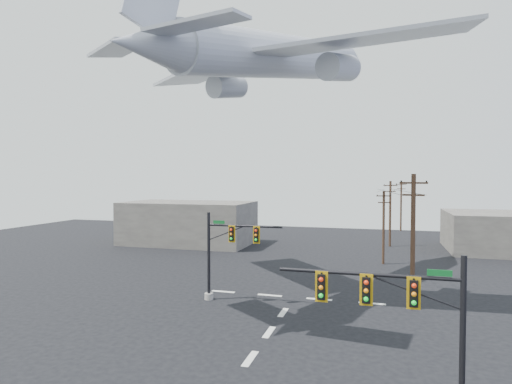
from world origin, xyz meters
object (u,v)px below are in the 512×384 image
(signal_mast_near, at_px, (412,325))
(airliner, at_px, (279,57))
(utility_pole_d, at_px, (401,205))
(signal_mast_far, at_px, (224,254))
(utility_pole_b, at_px, (384,226))
(utility_pole_a, at_px, (413,239))
(utility_pole_c, at_px, (390,212))

(signal_mast_near, distance_m, airliner, 25.99)
(signal_mast_near, distance_m, utility_pole_d, 62.62)
(signal_mast_far, height_order, utility_pole_b, utility_pole_b)
(utility_pole_a, distance_m, airliner, 18.34)
(signal_mast_near, bearing_deg, utility_pole_b, 91.50)
(utility_pole_b, distance_m, airliner, 22.14)
(signal_mast_far, xyz_separation_m, utility_pole_c, (12.91, 30.78, 1.08))
(utility_pole_c, relative_size, airliner, 0.28)
(utility_pole_c, bearing_deg, utility_pole_d, 75.03)
(utility_pole_b, relative_size, airliner, 0.25)
(utility_pole_a, bearing_deg, signal_mast_near, -77.89)
(signal_mast_near, relative_size, signal_mast_far, 1.09)
(signal_mast_far, xyz_separation_m, airliner, (3.18, 4.93, 16.09))
(signal_mast_far, bearing_deg, signal_mast_near, -45.99)
(signal_mast_near, bearing_deg, utility_pole_d, 87.80)
(signal_mast_far, bearing_deg, utility_pole_c, 67.25)
(signal_mast_near, height_order, utility_pole_b, utility_pole_b)
(utility_pole_d, xyz_separation_m, airliner, (-11.99, -44.43, 15.07))
(signal_mast_near, distance_m, utility_pole_a, 15.19)
(utility_pole_d, bearing_deg, airliner, -111.20)
(utility_pole_a, bearing_deg, airliner, -179.82)
(signal_mast_near, relative_size, utility_pole_b, 0.93)
(signal_mast_near, height_order, utility_pole_d, utility_pole_d)
(signal_mast_near, height_order, utility_pole_c, utility_pole_c)
(utility_pole_b, distance_m, utility_pole_c, 12.75)
(utility_pole_a, relative_size, utility_pole_b, 1.22)
(signal_mast_near, distance_m, signal_mast_far, 18.37)
(signal_mast_far, relative_size, utility_pole_a, 0.70)
(signal_mast_far, height_order, utility_pole_d, utility_pole_d)
(utility_pole_c, xyz_separation_m, utility_pole_d, (2.26, 18.58, -0.06))
(utility_pole_a, xyz_separation_m, utility_pole_c, (-0.93, 28.90, -0.40))
(utility_pole_c, height_order, utility_pole_d, utility_pole_c)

